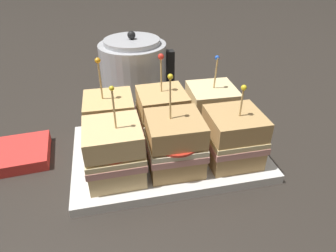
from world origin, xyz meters
The scene contains 10 objects.
ground_plane centered at (0.00, 0.00, 0.00)m, with size 6.00×6.00×0.00m, color #2D2823.
serving_platter centered at (0.00, 0.00, 0.01)m, with size 0.38×0.25×0.02m.
sandwich_front_left centered at (-0.11, -0.06, 0.07)m, with size 0.10×0.10×0.18m.
sandwich_front_center centered at (0.00, -0.06, 0.07)m, with size 0.10×0.11×0.19m.
sandwich_front_right centered at (0.11, -0.06, 0.07)m, with size 0.10×0.10×0.16m.
sandwich_back_left centered at (-0.11, 0.06, 0.07)m, with size 0.10×0.10×0.18m.
sandwich_back_center centered at (0.00, 0.06, 0.07)m, with size 0.10×0.10×0.18m.
sandwich_back_right centered at (0.11, 0.06, 0.07)m, with size 0.10×0.10×0.17m.
kettle_steel centered at (-0.03, 0.26, 0.08)m, with size 0.19×0.17×0.19m.
napkin_stack centered at (-0.30, 0.06, 0.01)m, with size 0.12×0.12×0.02m.
Camera 1 is at (-0.11, -0.48, 0.39)m, focal length 32.00 mm.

